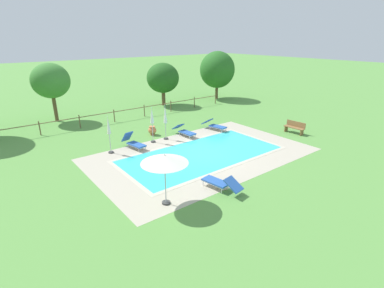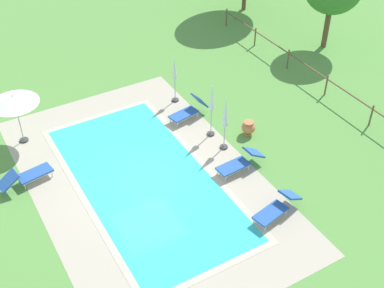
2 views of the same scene
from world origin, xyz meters
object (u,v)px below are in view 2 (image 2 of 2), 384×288
object	(u,v)px
patio_umbrella_open_foreground	(14,100)
terracotta_urn_near_fence	(248,128)
sun_lounger_north_end	(27,176)
sun_lounger_north_mid	(188,110)
sun_lounger_north_far	(276,208)
patio_umbrella_closed_row_mid_west	(225,116)
patio_umbrella_closed_row_west	(175,72)
sun_lounger_north_near_steps	(239,162)
patio_umbrella_closed_row_mid_east	(212,102)

from	to	relation	value
patio_umbrella_open_foreground	terracotta_urn_near_fence	distance (m)	9.56
sun_lounger_north_end	patio_umbrella_open_foreground	distance (m)	3.20
sun_lounger_north_mid	patio_umbrella_open_foreground	bearing A→B (deg)	-106.47
sun_lounger_north_far	patio_umbrella_open_foreground	size ratio (longest dim) A/B	0.92
sun_lounger_north_mid	patio_umbrella_open_foreground	xyz separation A→B (m)	(-2.00, -6.77, 1.66)
terracotta_urn_near_fence	sun_lounger_north_end	bearing A→B (deg)	-100.47
sun_lounger_north_mid	patio_umbrella_closed_row_mid_west	xyz separation A→B (m)	(2.57, 0.21, 1.20)
patio_umbrella_closed_row_west	patio_umbrella_closed_row_mid_west	world-z (taller)	patio_umbrella_closed_row_mid_west
sun_lounger_north_near_steps	patio_umbrella_closed_row_west	world-z (taller)	patio_umbrella_closed_row_west
patio_umbrella_closed_row_west	sun_lounger_north_end	bearing A→B (deg)	-73.97
patio_umbrella_closed_row_west	patio_umbrella_closed_row_mid_west	bearing A→B (deg)	0.85
sun_lounger_north_near_steps	terracotta_urn_near_fence	bearing A→B (deg)	136.42
sun_lounger_north_mid	sun_lounger_north_far	size ratio (longest dim) A/B	0.91
sun_lounger_north_near_steps	terracotta_urn_near_fence	distance (m)	2.35
patio_umbrella_closed_row_west	terracotta_urn_near_fence	distance (m)	4.22
patio_umbrella_open_foreground	patio_umbrella_closed_row_mid_west	xyz separation A→B (m)	(4.57, 6.98, -0.46)
sun_lounger_north_near_steps	sun_lounger_north_far	world-z (taller)	sun_lounger_north_near_steps
sun_lounger_north_mid	sun_lounger_north_near_steps	bearing A→B (deg)	-0.37
sun_lounger_north_end	patio_umbrella_closed_row_mid_west	world-z (taller)	patio_umbrella_closed_row_mid_west
patio_umbrella_closed_row_mid_east	patio_umbrella_closed_row_west	bearing A→B (deg)	-178.77
patio_umbrella_open_foreground	patio_umbrella_closed_row_mid_east	bearing A→B (deg)	63.11
patio_umbrella_open_foreground	patio_umbrella_closed_row_west	world-z (taller)	patio_umbrella_closed_row_west
sun_lounger_north_near_steps	patio_umbrella_closed_row_mid_east	bearing A→B (deg)	174.46
patio_umbrella_open_foreground	patio_umbrella_closed_row_west	distance (m)	6.96
patio_umbrella_closed_row_west	patio_umbrella_closed_row_mid_east	distance (m)	3.03
sun_lounger_north_far	patio_umbrella_closed_row_mid_east	size ratio (longest dim) A/B	0.87
sun_lounger_north_far	patio_umbrella_closed_row_west	distance (m)	8.26
patio_umbrella_closed_row_mid_west	terracotta_urn_near_fence	size ratio (longest dim) A/B	3.78
sun_lounger_north_near_steps	patio_umbrella_open_foreground	xyz separation A→B (m)	(-6.01, -6.75, 1.69)
sun_lounger_north_near_steps	sun_lounger_north_mid	world-z (taller)	sun_lounger_north_mid
sun_lounger_north_far	patio_umbrella_closed_row_west	xyz separation A→B (m)	(-8.17, 0.43, 1.14)
sun_lounger_north_near_steps	patio_umbrella_open_foreground	size ratio (longest dim) A/B	0.90
sun_lounger_north_far	patio_umbrella_closed_row_west	bearing A→B (deg)	176.99
sun_lounger_north_mid	patio_umbrella_closed_row_mid_east	bearing A→B (deg)	7.89
terracotta_urn_near_fence	patio_umbrella_open_foreground	bearing A→B (deg)	-117.25
sun_lounger_north_near_steps	sun_lounger_north_far	distance (m)	2.69
sun_lounger_north_far	sun_lounger_north_mid	bearing A→B (deg)	177.59
sun_lounger_north_far	sun_lounger_north_end	xyz separation A→B (m)	(-6.02, -7.05, -0.00)
patio_umbrella_closed_row_mid_west	terracotta_urn_near_fence	world-z (taller)	patio_umbrella_closed_row_mid_west
sun_lounger_north_far	terracotta_urn_near_fence	distance (m)	4.76
patio_umbrella_open_foreground	terracotta_urn_near_fence	size ratio (longest dim) A/B	3.55
sun_lounger_north_near_steps	patio_umbrella_closed_row_mid_east	size ratio (longest dim) A/B	0.85
patio_umbrella_closed_row_mid_east	terracotta_urn_near_fence	distance (m)	2.04
sun_lounger_north_end	patio_umbrella_closed_row_mid_east	xyz separation A→B (m)	(0.88, 7.54, 1.28)
patio_umbrella_open_foreground	patio_umbrella_closed_row_mid_east	distance (m)	7.84
patio_umbrella_closed_row_mid_west	patio_umbrella_closed_row_mid_east	xyz separation A→B (m)	(-1.03, 0.00, 0.04)
terracotta_urn_near_fence	patio_umbrella_closed_row_mid_west	bearing A→B (deg)	-79.37
sun_lounger_north_mid	patio_umbrella_closed_row_mid_west	bearing A→B (deg)	4.65
sun_lounger_north_far	terracotta_urn_near_fence	xyz separation A→B (m)	(-4.37, 1.87, -0.01)
sun_lounger_north_near_steps	sun_lounger_north_far	bearing A→B (deg)	-5.45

